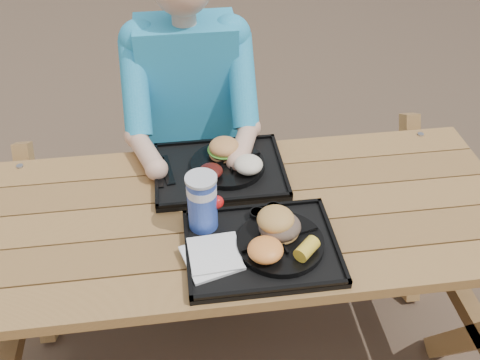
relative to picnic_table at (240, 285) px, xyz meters
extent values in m
plane|color=#999999|center=(0.00, 0.00, -0.38)|extent=(60.00, 60.00, 0.00)
cube|color=black|center=(0.04, -0.18, 0.39)|extent=(0.45, 0.35, 0.02)
cube|color=black|center=(-0.05, 0.20, 0.39)|extent=(0.45, 0.35, 0.02)
cylinder|color=black|center=(0.10, -0.19, 0.41)|extent=(0.26, 0.26, 0.02)
cylinder|color=black|center=(-0.02, 0.21, 0.41)|extent=(0.26, 0.26, 0.02)
cube|color=white|center=(-0.11, -0.21, 0.40)|extent=(0.19, 0.19, 0.02)
cylinder|color=#1536A4|center=(-0.12, -0.07, 0.49)|extent=(0.09, 0.09, 0.18)
cylinder|color=black|center=(0.05, -0.06, 0.41)|extent=(0.05, 0.05, 0.03)
cylinder|color=gold|center=(0.10, -0.05, 0.41)|extent=(0.05, 0.05, 0.03)
ellipsoid|color=#FF9C43|center=(0.04, -0.24, 0.44)|extent=(0.10, 0.10, 0.05)
cube|color=black|center=(-0.23, 0.22, 0.40)|extent=(0.05, 0.17, 0.01)
ellipsoid|color=#4C120F|center=(-0.08, 0.15, 0.43)|extent=(0.08, 0.08, 0.04)
ellipsoid|color=white|center=(0.05, 0.15, 0.44)|extent=(0.10, 0.10, 0.05)
camera|label=1|loc=(-0.17, -1.26, 1.55)|focal=40.00mm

